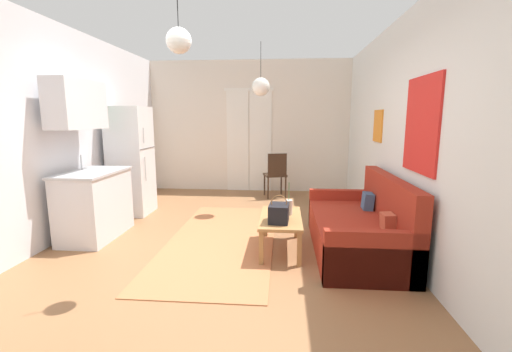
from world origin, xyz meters
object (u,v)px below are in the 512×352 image
pendant_lamp_near (179,41)px  accent_chair (276,173)px  couch (362,229)px  coffee_table (281,221)px  pendant_lamp_far (261,87)px  bamboo_vase (289,207)px  handbag (279,213)px  refrigerator (131,161)px

pendant_lamp_near → accent_chair: bearing=78.1°
couch → accent_chair: couch is taller
accent_chair → coffee_table: bearing=77.2°
coffee_table → pendant_lamp_near: 2.28m
couch → coffee_table: size_ratio=1.97×
pendant_lamp_near → pendant_lamp_far: 2.72m
bamboo_vase → accent_chair: (-0.22, 2.68, -0.01)m
bamboo_vase → pendant_lamp_far: size_ratio=0.47×
bamboo_vase → handbag: 0.32m
couch → handbag: couch is taller
coffee_table → accent_chair: bearing=92.7°
refrigerator → pendant_lamp_near: pendant_lamp_near is taller
couch → accent_chair: (-1.11, 2.72, 0.23)m
handbag → refrigerator: 2.99m
pendant_lamp_near → pendant_lamp_far: same height
pendant_lamp_near → pendant_lamp_far: bearing=78.6°
coffee_table → handbag: 0.27m
pendant_lamp_near → couch: bearing=26.7°
accent_chair → pendant_lamp_far: pendant_lamp_far is taller
bamboo_vase → handbag: size_ratio=1.28×
pendant_lamp_far → coffee_table: bearing=-78.2°
coffee_table → pendant_lamp_near: bearing=-135.2°
handbag → accent_chair: 2.98m
refrigerator → pendant_lamp_near: (1.60, -2.32, 1.37)m
bamboo_vase → pendant_lamp_far: pendant_lamp_far is taller
coffee_table → pendant_lamp_far: size_ratio=1.14×
couch → refrigerator: 3.79m
couch → coffee_table: bearing=-177.1°
accent_chair → pendant_lamp_near: (-0.77, -3.66, 1.75)m
accent_chair → pendant_lamp_far: 1.89m
coffee_table → refrigerator: bearing=150.2°
refrigerator → bamboo_vase: bearing=-27.4°
couch → pendant_lamp_far: 2.84m
couch → refrigerator: bearing=158.3°
coffee_table → pendant_lamp_far: bearing=101.8°
handbag → accent_chair: accent_chair is taller
bamboo_vase → refrigerator: bearing=152.6°
handbag → pendant_lamp_near: (-0.88, -0.68, 1.73)m
pendant_lamp_far → refrigerator: bearing=-171.0°
coffee_table → refrigerator: size_ratio=0.55×
bamboo_vase → pendant_lamp_near: pendant_lamp_near is taller
bamboo_vase → refrigerator: 2.94m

